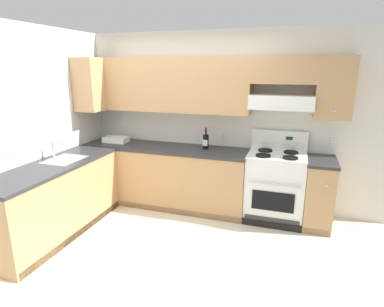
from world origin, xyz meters
TOP-DOWN VIEW (x-y plane):
  - ground_plane at (0.00, 0.00)m, footprint 7.04×7.04m
  - wall_back at (0.39, 1.53)m, footprint 4.68×0.57m
  - wall_left at (-1.59, 0.23)m, footprint 0.47×4.00m
  - counter_back_run at (-0.03, 1.24)m, footprint 3.60×0.65m
  - counter_left_run at (-1.24, -0.00)m, footprint 0.63×1.91m
  - stove at (1.32, 1.25)m, footprint 0.76×0.62m
  - wine_bottle at (0.32, 1.33)m, footprint 0.08×0.08m
  - bowl at (-1.13, 1.28)m, footprint 0.38×0.22m

SIDE VIEW (x-z plane):
  - ground_plane at x=0.00m, z-range 0.00..0.00m
  - counter_back_run at x=-0.03m, z-range 0.00..0.91m
  - counter_left_run at x=-1.24m, z-range -0.11..1.03m
  - stove at x=1.32m, z-range -0.12..1.08m
  - bowl at x=-1.13m, z-range 0.90..0.98m
  - wine_bottle at x=0.32m, z-range 0.88..1.19m
  - wall_left at x=-1.59m, z-range 0.07..2.62m
  - wall_back at x=0.39m, z-range 0.20..2.75m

